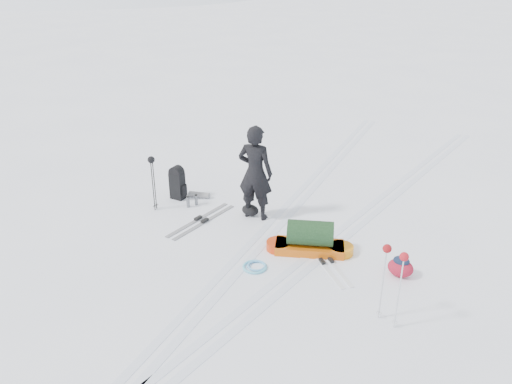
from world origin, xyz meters
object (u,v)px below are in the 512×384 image
pulk_sled (310,240)px  skier (255,173)px  ski_poles_black (152,166)px  expedition_rucksack (180,184)px

pulk_sled → skier: bearing=133.5°
skier → ski_poles_black: 2.19m
skier → expedition_rucksack: skier is taller
skier → pulk_sled: skier is taller
pulk_sled → expedition_rucksack: (-3.47, 0.68, 0.12)m
ski_poles_black → expedition_rucksack: bearing=102.6°
skier → expedition_rucksack: (-1.92, -0.03, -0.64)m
skier → ski_poles_black: size_ratio=1.63×
skier → ski_poles_black: (-2.06, -0.75, 0.00)m
skier → pulk_sled: bearing=147.6°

